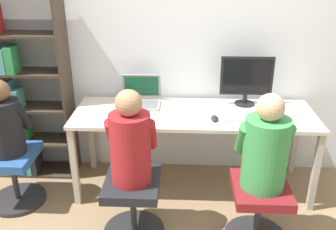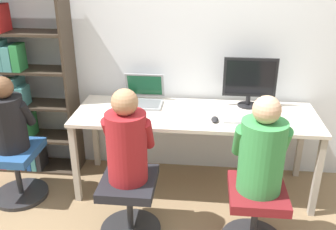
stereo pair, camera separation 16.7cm
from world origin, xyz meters
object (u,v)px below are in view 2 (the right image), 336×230
at_px(laptop, 143,98).
at_px(office_chair_right, 130,202).
at_px(person_at_laptop, 127,141).
at_px(office_chair_side, 17,169).
at_px(person_at_monitor, 262,151).
at_px(bookshelf, 14,95).
at_px(person_near_shelf, 8,118).
at_px(office_chair_left, 255,212).
at_px(desktop_monitor, 250,81).
at_px(keyboard, 250,120).

bearing_deg(laptop, office_chair_right, -88.47).
relative_size(person_at_laptop, office_chair_side, 1.43).
height_order(person_at_monitor, office_chair_side, person_at_monitor).
xyz_separation_m(bookshelf, office_chair_side, (0.18, -0.48, -0.50)).
xyz_separation_m(person_at_monitor, person_near_shelf, (-2.01, 0.39, -0.02)).
bearing_deg(person_at_monitor, office_chair_left, -90.00).
distance_m(office_chair_left, bookshelf, 2.41).
height_order(desktop_monitor, office_chair_side, desktop_monitor).
height_order(desktop_monitor, bookshelf, bookshelf).
height_order(person_at_laptop, office_chair_side, person_at_laptop).
bearing_deg(office_chair_side, person_at_monitor, -10.81).
xyz_separation_m(office_chair_left, office_chair_side, (-2.01, 0.39, 0.00)).
bearing_deg(bookshelf, office_chair_left, -21.67).
bearing_deg(person_at_laptop, desktop_monitor, 43.31).
height_order(keyboard, office_chair_right, keyboard).
bearing_deg(person_near_shelf, person_at_monitor, -10.93).
height_order(office_chair_right, person_at_monitor, person_at_monitor).
bearing_deg(person_near_shelf, office_chair_left, -11.08).
bearing_deg(person_at_monitor, office_chair_right, 178.61).
distance_m(laptop, keyboard, 0.98).
xyz_separation_m(office_chair_right, bookshelf, (-1.25, 0.84, 0.50)).
xyz_separation_m(office_chair_right, person_near_shelf, (-1.07, 0.37, 0.48)).
bearing_deg(office_chair_side, keyboard, 5.11).
relative_size(desktop_monitor, bookshelf, 0.27).
bearing_deg(office_chair_right, office_chair_side, 161.43).
bearing_deg(laptop, person_near_shelf, -155.40).
bearing_deg(office_chair_right, desktop_monitor, 43.48).
relative_size(laptop, keyboard, 0.85).
height_order(person_at_laptop, bookshelf, bookshelf).
xyz_separation_m(office_chair_side, person_near_shelf, (-0.00, 0.00, 0.48)).
bearing_deg(keyboard, laptop, 161.66).
distance_m(keyboard, office_chair_right, 1.16).
xyz_separation_m(keyboard, person_near_shelf, (-1.98, -0.17, 0.00)).
bearing_deg(person_at_laptop, person_near_shelf, 161.46).
xyz_separation_m(person_at_monitor, office_chair_side, (-2.01, 0.38, -0.51)).
bearing_deg(office_chair_right, person_at_monitor, -1.39).
relative_size(desktop_monitor, office_chair_left, 0.95).
bearing_deg(laptop, office_chair_side, -155.19).
xyz_separation_m(keyboard, person_at_monitor, (0.03, -0.56, 0.03)).
height_order(person_at_monitor, person_at_laptop, person_at_laptop).
height_order(desktop_monitor, office_chair_right, desktop_monitor).
relative_size(laptop, office_chair_right, 0.73).
xyz_separation_m(desktop_monitor, office_chair_right, (-0.92, -0.88, -0.70)).
distance_m(office_chair_right, office_chair_side, 1.13).
relative_size(desktop_monitor, office_chair_right, 0.95).
relative_size(bookshelf, person_near_shelf, 2.71).
bearing_deg(office_chair_left, laptop, 137.61).
bearing_deg(person_near_shelf, keyboard, 4.98).
relative_size(desktop_monitor, person_at_laptop, 0.66).
bearing_deg(person_at_laptop, person_at_monitor, -1.71).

